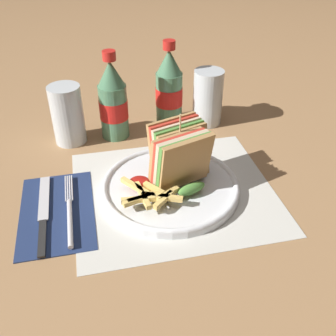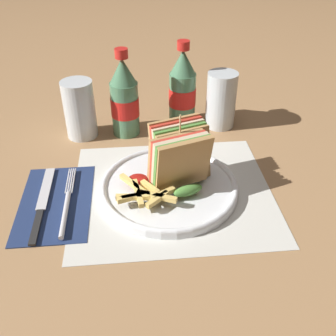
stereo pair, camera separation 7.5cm
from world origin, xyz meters
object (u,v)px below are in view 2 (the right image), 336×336
object	(u,v)px
coke_bottle_near	(124,99)
coke_bottle_far	(182,89)
glass_near	(221,100)
glass_far	(80,113)
fork	(66,207)
plate_main	(169,187)
club_sandwich	(180,156)
knife	(42,203)

from	to	relation	value
coke_bottle_near	coke_bottle_far	size ratio (longest dim) A/B	1.00
glass_near	glass_far	size ratio (longest dim) A/B	1.00
fork	coke_bottle_far	xyz separation A→B (m)	(0.25, 0.31, 0.08)
plate_main	glass_near	distance (m)	0.29
glass_near	coke_bottle_near	bearing A→B (deg)	-176.12
glass_far	fork	bearing A→B (deg)	-91.68
coke_bottle_near	glass_near	size ratio (longest dim) A/B	1.51
fork	coke_bottle_near	distance (m)	0.30
club_sandwich	knife	xyz separation A→B (m)	(-0.26, -0.03, -0.06)
glass_near	glass_far	xyz separation A→B (m)	(-0.33, -0.02, -0.01)
club_sandwich	glass_far	world-z (taller)	club_sandwich
plate_main	club_sandwich	size ratio (longest dim) A/B	1.89
fork	coke_bottle_far	world-z (taller)	coke_bottle_far
club_sandwich	coke_bottle_near	distance (m)	0.24
knife	fork	bearing A→B (deg)	-20.03
plate_main	coke_bottle_near	distance (m)	0.26
club_sandwich	glass_far	xyz separation A→B (m)	(-0.20, 0.22, -0.01)
knife	glass_far	bearing A→B (deg)	77.69
club_sandwich	plate_main	bearing A→B (deg)	-147.61
glass_near	glass_far	bearing A→B (deg)	-176.93
knife	glass_near	bearing A→B (deg)	34.84
plate_main	glass_far	distance (m)	0.30
club_sandwich	coke_bottle_near	size ratio (longest dim) A/B	0.69
knife	coke_bottle_near	size ratio (longest dim) A/B	1.06
club_sandwich	fork	size ratio (longest dim) A/B	0.71
glass_far	coke_bottle_near	bearing A→B (deg)	1.26
fork	glass_near	bearing A→B (deg)	39.99
plate_main	coke_bottle_near	xyz separation A→B (m)	(-0.08, 0.23, 0.08)
coke_bottle_near	coke_bottle_far	xyz separation A→B (m)	(0.14, 0.04, 0.00)
knife	coke_bottle_far	xyz separation A→B (m)	(0.29, 0.29, 0.08)
plate_main	glass_far	size ratio (longest dim) A/B	1.96
plate_main	fork	bearing A→B (deg)	-168.71
knife	coke_bottle_near	world-z (taller)	coke_bottle_near
coke_bottle_near	glass_far	size ratio (longest dim) A/B	1.51
fork	knife	size ratio (longest dim) A/B	0.92
coke_bottle_far	plate_main	bearing A→B (deg)	-102.12
knife	glass_near	xyz separation A→B (m)	(0.38, 0.27, 0.06)
plate_main	club_sandwich	distance (m)	0.06
knife	coke_bottle_near	bearing A→B (deg)	58.12
fork	knife	xyz separation A→B (m)	(-0.05, 0.02, -0.00)
fork	coke_bottle_far	size ratio (longest dim) A/B	0.97
coke_bottle_far	glass_near	xyz separation A→B (m)	(0.09, -0.02, -0.02)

